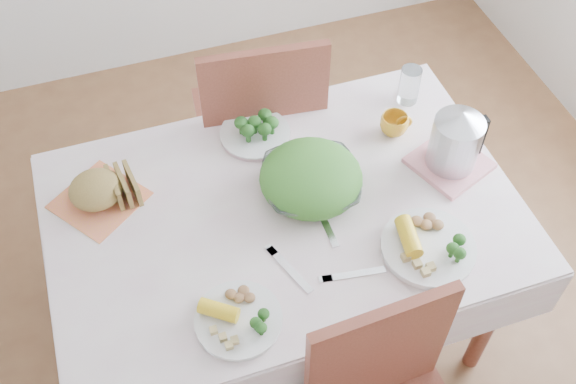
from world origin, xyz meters
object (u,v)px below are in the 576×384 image
object	(u,v)px
dinner_plate_right	(428,248)
yellow_mug	(394,125)
dining_table	(285,274)
chair_far	(257,131)
salad_bowl	(311,183)
electric_kettle	(456,140)
dinner_plate_left	(239,320)

from	to	relation	value
dinner_plate_right	yellow_mug	xyz separation A→B (m)	(0.10, 0.49, 0.03)
dining_table	dinner_plate_right	xyz separation A→B (m)	(0.37, -0.29, 0.40)
chair_far	yellow_mug	xyz separation A→B (m)	(0.38, -0.44, 0.34)
salad_bowl	electric_kettle	size ratio (longest dim) A/B	1.36
salad_bowl	electric_kettle	xyz separation A→B (m)	(0.48, -0.04, 0.08)
dining_table	electric_kettle	xyz separation A→B (m)	(0.59, 0.00, 0.51)
dining_table	electric_kettle	bearing A→B (deg)	0.28
salad_bowl	dinner_plate_left	xyz separation A→B (m)	(-0.36, -0.39, -0.03)
chair_far	salad_bowl	world-z (taller)	chair_far
dining_table	chair_far	bearing A→B (deg)	81.55
chair_far	yellow_mug	world-z (taller)	chair_far
dinner_plate_left	dinner_plate_right	world-z (taller)	dinner_plate_right
yellow_mug	electric_kettle	size ratio (longest dim) A/B	0.43
electric_kettle	yellow_mug	bearing A→B (deg)	123.35
dinner_plate_right	electric_kettle	distance (m)	0.38
dinner_plate_left	dinner_plate_right	bearing A→B (deg)	4.72
salad_bowl	yellow_mug	bearing A→B (deg)	23.20
dining_table	yellow_mug	bearing A→B (deg)	23.29
salad_bowl	chair_far	bearing A→B (deg)	91.09
dinner_plate_left	dinner_plate_right	xyz separation A→B (m)	(0.62, 0.05, 0.00)
dinner_plate_left	yellow_mug	world-z (taller)	yellow_mug
dinner_plate_left	salad_bowl	bearing A→B (deg)	47.38
chair_far	dinner_plate_right	distance (m)	1.02
dinner_plate_left	yellow_mug	size ratio (longest dim) A/B	2.53
chair_far	salad_bowl	distance (m)	0.69
chair_far	electric_kettle	xyz separation A→B (m)	(0.49, -0.64, 0.42)
dining_table	salad_bowl	xyz separation A→B (m)	(0.11, 0.05, 0.43)
dining_table	electric_kettle	world-z (taller)	electric_kettle
salad_bowl	dinner_plate_left	bearing A→B (deg)	-132.62
salad_bowl	dinner_plate_right	world-z (taller)	salad_bowl
chair_far	dinner_plate_right	size ratio (longest dim) A/B	3.61
dinner_plate_right	yellow_mug	world-z (taller)	yellow_mug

